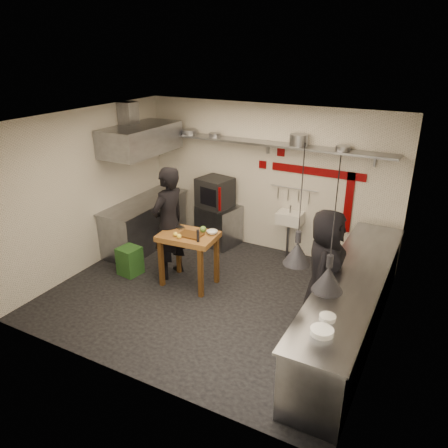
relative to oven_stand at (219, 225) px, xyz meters
The scene contains 47 objects.
floor 2.05m from the oven_stand, 63.78° to the right, with size 5.00×5.00×0.00m, color black.
ceiling 3.13m from the oven_stand, 63.78° to the right, with size 5.00×5.00×0.00m, color beige.
wall_back 1.37m from the oven_stand, 18.41° to the left, with size 5.00×0.04×2.80m, color silver.
wall_front 4.13m from the oven_stand, 77.18° to the right, with size 5.00×0.04×2.80m, color silver.
wall_left 2.62m from the oven_stand, 131.77° to the right, with size 0.04×4.20×2.80m, color silver.
wall_right 3.97m from the oven_stand, 28.03° to the right, with size 0.04×4.20×2.80m, color silver.
red_band_horiz 2.26m from the oven_stand, ahead, with size 1.70×0.02×0.14m, color #5F0304.
red_band_vert 2.58m from the oven_stand, ahead, with size 0.14×0.02×1.10m, color #5F0304.
red_tile_a 1.94m from the oven_stand, 13.61° to the left, with size 0.14×0.02×0.14m, color #5F0304.
red_tile_b 1.53m from the oven_stand, 19.27° to the left, with size 0.14×0.02×0.14m, color #5F0304.
back_shelf 1.94m from the oven_stand, ahead, with size 4.60×0.34×0.04m, color slate.
shelf_bracket_left 1.93m from the oven_stand, 165.28° to the left, with size 0.04×0.06×0.24m, color slate.
shelf_bracket_mid 1.87m from the oven_stand, 16.65° to the left, with size 0.04×0.06×0.24m, color slate.
shelf_bracket_right 3.24m from the oven_stand, ahead, with size 0.04×0.06×0.24m, color slate.
pan_far_left 1.92m from the oven_stand, behind, with size 0.31×0.31×0.09m, color slate.
pan_mid_left 1.78m from the oven_stand, 141.01° to the left, with size 0.22×0.22×0.07m, color slate.
stock_pot 2.38m from the oven_stand, ahead, with size 0.31×0.31×0.20m, color slate.
pan_right 2.89m from the oven_stand, ahead, with size 0.24×0.24×0.08m, color slate.
oven_stand is the anchor object (origin of this frame).
combi_oven 0.69m from the oven_stand, 142.42° to the right, with size 0.60×0.56×0.58m, color black.
oven_door 0.75m from the oven_stand, 89.71° to the right, with size 0.47×0.03×0.46m, color #5F0304.
oven_glass 0.77m from the oven_stand, 97.52° to the right, with size 0.39×0.02×0.34m, color black.
hand_sink 1.49m from the oven_stand, ahead, with size 0.46×0.34×0.22m, color silver.
sink_tap 1.55m from the oven_stand, ahead, with size 0.03×0.03×0.14m, color slate.
sink_drain 1.44m from the oven_stand, ahead, with size 0.06×0.06×0.66m, color slate.
utensil_rail 1.73m from the oven_stand, 10.08° to the left, with size 0.02×0.02×0.90m, color slate.
counter_right 3.53m from the oven_stand, 30.70° to the right, with size 0.70×3.80×0.90m, color slate.
counter_right_top 3.57m from the oven_stand, 30.70° to the right, with size 0.76×3.90×0.03m, color slate.
plate_stack 4.45m from the oven_stand, 47.00° to the right, with size 0.25×0.25×0.07m, color silver.
small_bowl_right 4.23m from the oven_stand, 44.48° to the right, with size 0.19×0.19×0.05m, color silver.
counter_left 1.47m from the oven_stand, 149.12° to the right, with size 0.70×1.90×0.90m, color slate.
counter_left_top 1.56m from the oven_stand, 149.12° to the right, with size 0.76×2.00×0.03m, color slate.
extractor_hood 2.26m from the oven_stand, 148.09° to the right, with size 0.78×1.60×0.50m, color slate.
hood_duct 2.71m from the oven_stand, 152.70° to the right, with size 0.28×0.28×0.50m, color slate.
green_bin 2.01m from the oven_stand, 112.69° to the right, with size 0.35×0.35×0.50m, color #24521F.
prep_table 1.69m from the oven_stand, 78.44° to the right, with size 0.92×0.64×0.92m, color brown, non-canonical shape.
cutting_board 1.81m from the oven_stand, 76.47° to the right, with size 0.38×0.27×0.03m, color #4D2D10.
pepper_mill 2.04m from the oven_stand, 70.86° to the right, with size 0.05×0.05×0.20m, color black.
lemon_a 1.92m from the oven_stand, 83.45° to the right, with size 0.07×0.07×0.07m, color yellow.
lemon_b 1.97m from the oven_stand, 80.83° to the right, with size 0.08×0.08×0.08m, color yellow.
veg_ball 1.66m from the oven_stand, 70.87° to the right, with size 0.11×0.11×0.11m, color #507C30.
steel_tray 1.61m from the oven_stand, 86.89° to the right, with size 0.16×0.11×0.03m, color slate.
bowl 1.71m from the oven_stand, 65.13° to the right, with size 0.18×0.18×0.06m, color silver.
heat_lamp_near 3.95m from the oven_stand, 46.24° to the right, with size 0.33×0.33×1.45m, color black, non-canonical shape.
heat_lamp_far 4.52m from the oven_stand, 45.20° to the right, with size 0.34×0.34×1.48m, color black, non-canonical shape.
chef_left 1.65m from the oven_stand, 94.42° to the right, with size 0.71×0.47×1.96m, color black.
chef_right 3.15m from the oven_stand, 32.94° to the right, with size 0.85×0.56×1.75m, color black.
Camera 1 is at (3.00, -5.28, 3.79)m, focal length 35.00 mm.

